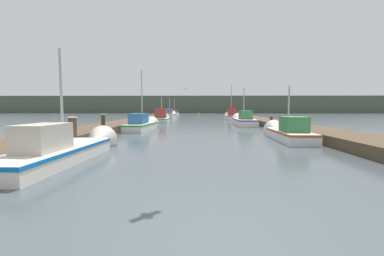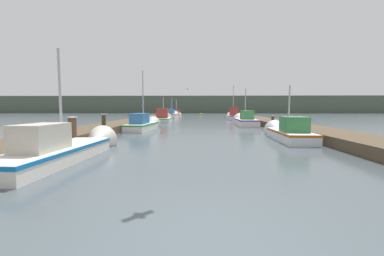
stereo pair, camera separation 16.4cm
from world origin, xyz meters
TOP-DOWN VIEW (x-y plane):
  - ground_plane at (0.00, 0.00)m, footprint 200.00×200.00m
  - dock_left at (-6.49, 16.00)m, footprint 2.45×40.00m
  - dock_right at (6.49, 16.00)m, footprint 2.45×40.00m
  - distant_shore_ridge at (0.00, 73.08)m, footprint 120.00×16.00m
  - fishing_boat_0 at (-4.44, 5.08)m, footprint 1.58×5.99m
  - fishing_boat_1 at (4.38, 10.21)m, footprint 1.48×5.06m
  - fishing_boat_2 at (-4.23, 15.68)m, footprint 1.75×5.27m
  - fishing_boat_3 at (4.04, 20.86)m, footprint 1.70×6.23m
  - fishing_boat_4 at (-4.21, 25.86)m, footprint 1.82×5.62m
  - fishing_boat_5 at (4.30, 31.16)m, footprint 1.61×5.04m
  - fishing_boat_6 at (-4.26, 35.29)m, footprint 1.83×5.12m
  - fishing_boat_7 at (-4.04, 40.13)m, footprint 1.67×4.49m
  - mooring_piling_0 at (-5.24, 41.48)m, footprint 0.25×0.25m
  - mooring_piling_1 at (5.38, 16.34)m, footprint 0.24×0.24m
  - mooring_piling_2 at (-5.19, 6.93)m, footprint 0.36×0.36m
  - mooring_piling_3 at (-5.33, 10.66)m, footprint 0.25×0.25m
  - channel_buoy at (0.09, 49.17)m, footprint 0.54×0.54m
  - seagull_1 at (-1.39, 24.39)m, footprint 0.30×0.56m

SIDE VIEW (x-z plane):
  - ground_plane at x=0.00m, z-range 0.00..0.00m
  - channel_buoy at x=0.09m, z-range -0.37..0.68m
  - dock_left at x=-6.49m, z-range 0.00..0.46m
  - dock_right at x=6.49m, z-range 0.00..0.46m
  - fishing_boat_0 at x=-4.44m, z-range -1.59..2.30m
  - fishing_boat_1 at x=4.38m, z-range -1.19..1.94m
  - fishing_boat_7 at x=-4.04m, z-range -1.38..2.14m
  - fishing_boat_2 at x=-4.23m, z-range -1.94..2.74m
  - fishing_boat_3 at x=4.04m, z-range -1.49..2.33m
  - fishing_boat_4 at x=-4.21m, z-range -1.21..2.09m
  - fishing_boat_6 at x=-4.26m, z-range -1.24..2.14m
  - fishing_boat_5 at x=4.30m, z-range -2.02..2.98m
  - mooring_piling_1 at x=5.38m, z-range 0.01..1.03m
  - mooring_piling_2 at x=-5.19m, z-range 0.01..1.30m
  - mooring_piling_3 at x=-5.33m, z-range 0.01..1.30m
  - mooring_piling_0 at x=-5.24m, z-range 0.01..1.40m
  - distant_shore_ridge at x=0.00m, z-range 0.00..4.64m
  - seagull_1 at x=-1.39m, z-range 3.52..3.64m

